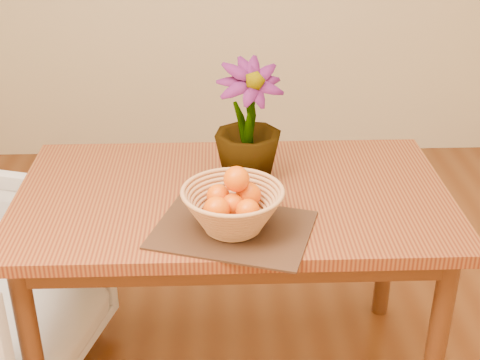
{
  "coord_description": "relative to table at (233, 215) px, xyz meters",
  "views": [
    {
      "loc": [
        -0.05,
        -1.6,
        1.77
      ],
      "look_at": [
        0.02,
        0.13,
        0.88
      ],
      "focal_mm": 50.0,
      "sensor_mm": 36.0,
      "label": 1
    }
  ],
  "objects": [
    {
      "name": "table",
      "position": [
        0.0,
        0.0,
        0.0
      ],
      "size": [
        1.4,
        0.8,
        0.75
      ],
      "color": "brown",
      "rests_on": "floor"
    },
    {
      "name": "placemat",
      "position": [
        -0.01,
        -0.24,
        0.09
      ],
      "size": [
        0.52,
        0.45,
        0.01
      ],
      "primitive_type": "cube",
      "rotation": [
        0.0,
        0.0,
        -0.31
      ],
      "color": "#321F12",
      "rests_on": "table"
    },
    {
      "name": "potted_plant",
      "position": [
        0.05,
        0.1,
        0.29
      ],
      "size": [
        0.28,
        0.28,
        0.4
      ],
      "primitive_type": "imported",
      "rotation": [
        0.0,
        0.0,
        0.29
      ],
      "color": "#144413",
      "rests_on": "table"
    },
    {
      "name": "orange_pile",
      "position": [
        -0.0,
        -0.23,
        0.19
      ],
      "size": [
        0.17,
        0.16,
        0.13
      ],
      "rotation": [
        0.0,
        0.0,
        0.11
      ],
      "color": "#D45703",
      "rests_on": "wicker_basket"
    },
    {
      "name": "wicker_basket",
      "position": [
        -0.01,
        -0.24,
        0.15
      ],
      "size": [
        0.3,
        0.3,
        0.12
      ],
      "color": "#BA834D",
      "rests_on": "placemat"
    }
  ]
}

